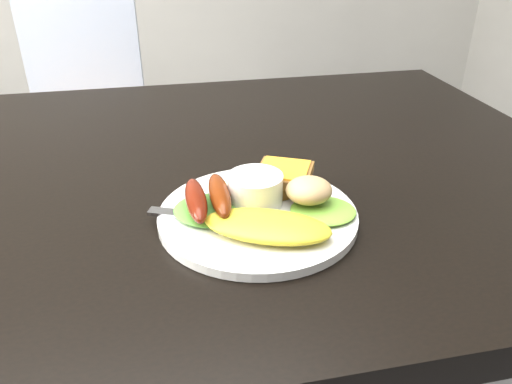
{
  "coord_description": "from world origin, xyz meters",
  "views": [
    {
      "loc": [
        -0.01,
        -0.65,
        1.06
      ],
      "look_at": [
        0.09,
        -0.16,
        0.78
      ],
      "focal_mm": 35.0,
      "sensor_mm": 36.0,
      "label": 1
    }
  ],
  "objects_px": {
    "dining_table": "(172,179)",
    "plate": "(258,216)",
    "person": "(210,101)",
    "dining_chair": "(88,126)"
  },
  "relations": [
    {
      "from": "dining_table",
      "to": "dining_chair",
      "type": "relative_size",
      "value": 3.08
    },
    {
      "from": "dining_table",
      "to": "person",
      "type": "xyz_separation_m",
      "value": [
        0.12,
        0.53,
        -0.06
      ]
    },
    {
      "from": "dining_table",
      "to": "person",
      "type": "relative_size",
      "value": 0.9
    },
    {
      "from": "dining_table",
      "to": "plate",
      "type": "relative_size",
      "value": 5.21
    },
    {
      "from": "dining_chair",
      "to": "plate",
      "type": "relative_size",
      "value": 1.69
    },
    {
      "from": "dining_chair",
      "to": "plate",
      "type": "xyz_separation_m",
      "value": [
        0.33,
        -1.16,
        0.31
      ]
    },
    {
      "from": "dining_table",
      "to": "person",
      "type": "distance_m",
      "value": 0.54
    },
    {
      "from": "dining_table",
      "to": "person",
      "type": "bearing_deg",
      "value": 77.5
    },
    {
      "from": "dining_table",
      "to": "plate",
      "type": "bearing_deg",
      "value": -61.25
    },
    {
      "from": "dining_chair",
      "to": "plate",
      "type": "height_order",
      "value": "plate"
    }
  ]
}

